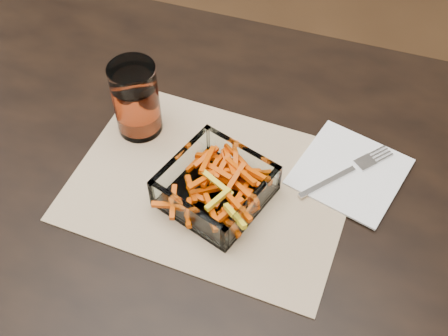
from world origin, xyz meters
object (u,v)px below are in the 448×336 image
Objects in this scene: tumbler at (136,101)px; glass_bowl at (216,188)px; fork at (349,171)px; dining_table at (145,200)px.

glass_bowl is at bearing -29.79° from tumbler.
tumbler is at bearing 150.21° from glass_bowl.
tumbler reaches higher than fork.
glass_bowl is (0.14, -0.01, 0.12)m from dining_table.
fork is at bearing 30.67° from glass_bowl.
fork is at bearing 2.23° from tumbler.
dining_table is 0.18m from glass_bowl.
glass_bowl is 1.36× the size of tumbler.
tumbler reaches higher than dining_table.
tumbler is at bearing 112.14° from dining_table.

